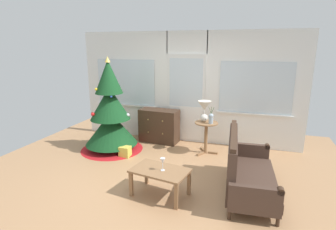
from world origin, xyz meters
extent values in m
plane|color=#AD7F56|center=(0.00, 0.00, 0.00)|extent=(6.76, 6.76, 0.00)
cube|color=white|center=(-1.52, 2.09, 1.27)|extent=(2.15, 0.08, 2.55)
cube|color=white|center=(1.52, 2.09, 1.27)|extent=(2.15, 0.08, 2.55)
cube|color=white|center=(0.00, 2.09, 2.30)|extent=(0.94, 0.08, 0.50)
cube|color=silver|center=(0.00, 2.05, 1.02)|extent=(0.90, 0.05, 2.05)
cube|color=white|center=(0.00, 2.03, 0.45)|extent=(0.78, 0.02, 0.80)
cube|color=silver|center=(0.00, 2.03, 1.40)|extent=(0.78, 0.01, 1.10)
cube|color=silver|center=(-1.52, 2.03, 1.35)|extent=(1.50, 0.01, 1.10)
cube|color=silver|center=(1.52, 2.03, 1.35)|extent=(1.50, 0.01, 1.10)
cube|color=silver|center=(-1.52, 2.02, 0.78)|extent=(1.59, 0.06, 0.03)
cube|color=silver|center=(1.52, 2.02, 0.78)|extent=(1.59, 0.06, 0.03)
cylinder|color=#4C331E|center=(-1.40, 1.00, 0.11)|extent=(0.10, 0.10, 0.22)
cone|color=red|center=(-1.40, 1.00, 0.05)|extent=(1.35, 1.35, 0.10)
cone|color=#14421E|center=(-1.40, 1.00, 0.48)|extent=(1.12, 1.12, 0.70)
cone|color=#14421E|center=(-1.40, 1.00, 1.04)|extent=(0.85, 0.85, 0.70)
cone|color=#14421E|center=(-1.40, 1.00, 1.60)|extent=(0.58, 0.58, 0.70)
cone|color=#E0BC4C|center=(-1.40, 1.00, 1.95)|extent=(0.12, 0.12, 0.12)
sphere|color=red|center=(-1.66, 0.73, 0.84)|extent=(0.08, 0.08, 0.08)
sphere|color=gold|center=(-1.59, 0.80, 1.35)|extent=(0.06, 0.06, 0.06)
sphere|color=silver|center=(-1.55, 1.30, 0.90)|extent=(0.06, 0.06, 0.06)
sphere|color=#264CB2|center=(-1.24, 0.79, 1.23)|extent=(0.05, 0.05, 0.05)
sphere|color=red|center=(-1.51, 0.66, 0.71)|extent=(0.07, 0.07, 0.07)
sphere|color=gold|center=(-1.74, 1.22, 0.81)|extent=(0.08, 0.08, 0.08)
sphere|color=silver|center=(-1.04, 1.11, 0.78)|extent=(0.08, 0.08, 0.08)
cube|color=#3D281C|center=(-0.57, 1.79, 0.39)|extent=(0.93, 0.48, 0.78)
sphere|color=tan|center=(-0.77, 1.58, 0.58)|extent=(0.03, 0.03, 0.03)
sphere|color=tan|center=(-0.41, 1.56, 0.58)|extent=(0.03, 0.03, 0.03)
sphere|color=tan|center=(-0.77, 1.58, 0.28)|extent=(0.03, 0.03, 0.03)
sphere|color=tan|center=(-0.41, 1.56, 0.28)|extent=(0.03, 0.03, 0.03)
cylinder|color=#3D281C|center=(1.92, -0.72, 0.07)|extent=(0.05, 0.05, 0.14)
cylinder|color=#3D281C|center=(1.81, 0.80, 0.07)|extent=(0.05, 0.05, 0.14)
cylinder|color=#3D281C|center=(1.32, -0.76, 0.07)|extent=(0.05, 0.05, 0.14)
cylinder|color=#3D281C|center=(1.21, 0.76, 0.07)|extent=(0.05, 0.05, 0.14)
cube|color=#473328|center=(1.57, 0.02, 0.21)|extent=(0.82, 1.52, 0.14)
cube|color=#473328|center=(1.27, 0.00, 0.59)|extent=(0.23, 1.47, 0.62)
cube|color=#3D281C|center=(1.27, 0.00, 0.93)|extent=(0.18, 1.44, 0.06)
cube|color=#473328|center=(1.62, -0.76, 0.33)|extent=(0.67, 0.14, 0.38)
cylinder|color=#3D281C|center=(1.91, -0.74, 0.50)|extent=(0.10, 0.10, 0.09)
cube|color=#473328|center=(1.51, 0.80, 0.33)|extent=(0.67, 0.14, 0.38)
cylinder|color=#3D281C|center=(1.80, 0.82, 0.50)|extent=(0.10, 0.10, 0.09)
cylinder|color=#8E6642|center=(0.61, 1.42, 0.67)|extent=(0.48, 0.48, 0.02)
cylinder|color=#8E6642|center=(0.61, 1.42, 0.33)|extent=(0.07, 0.07, 0.65)
cube|color=#8E6642|center=(0.77, 1.42, 0.02)|extent=(0.20, 0.05, 0.04)
cube|color=#8E6642|center=(0.53, 1.56, 0.02)|extent=(0.14, 0.20, 0.04)
cube|color=#8E6642|center=(0.53, 1.28, 0.02)|extent=(0.14, 0.20, 0.04)
sphere|color=silver|center=(0.55, 1.46, 0.76)|extent=(0.16, 0.16, 0.16)
cylinder|color=silver|center=(0.55, 1.46, 0.89)|extent=(0.02, 0.02, 0.06)
cone|color=silver|center=(0.55, 1.46, 1.02)|extent=(0.28, 0.28, 0.20)
cylinder|color=#99ADBC|center=(0.71, 1.36, 0.76)|extent=(0.09, 0.09, 0.16)
sphere|color=#99ADBC|center=(0.71, 1.36, 0.84)|extent=(0.10, 0.10, 0.10)
cylinder|color=#4C7042|center=(0.69, 1.36, 0.94)|extent=(0.07, 0.01, 0.17)
cylinder|color=#4C7042|center=(0.71, 1.36, 0.94)|extent=(0.01, 0.01, 0.18)
cylinder|color=#4C7042|center=(0.73, 1.36, 0.94)|extent=(0.07, 0.01, 0.17)
cube|color=#8E6642|center=(0.26, -0.48, 0.41)|extent=(0.92, 0.65, 0.03)
cube|color=#8E6642|center=(-0.15, -0.63, 0.20)|extent=(0.05, 0.05, 0.39)
cube|color=#8E6642|center=(0.60, -0.76, 0.20)|extent=(0.05, 0.05, 0.39)
cube|color=#8E6642|center=(-0.08, -0.20, 0.20)|extent=(0.05, 0.05, 0.39)
cube|color=#8E6642|center=(0.67, -0.33, 0.20)|extent=(0.05, 0.05, 0.39)
cylinder|color=silver|center=(0.30, -0.49, 0.42)|extent=(0.06, 0.06, 0.01)
cylinder|color=silver|center=(0.30, -0.49, 0.48)|extent=(0.01, 0.01, 0.10)
cone|color=silver|center=(0.30, -0.49, 0.57)|extent=(0.08, 0.08, 0.09)
cube|color=#D8C64C|center=(-0.93, 0.71, 0.11)|extent=(0.21, 0.19, 0.21)
camera|label=1|loc=(1.52, -3.99, 2.21)|focal=29.04mm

